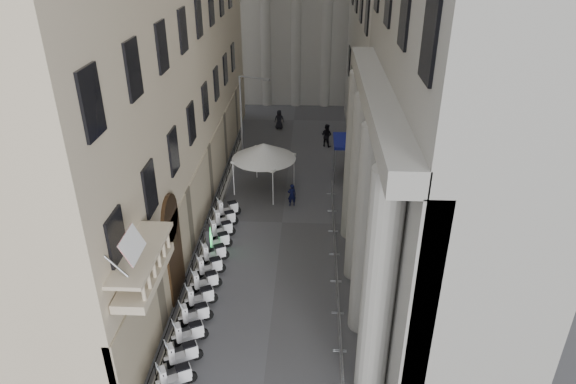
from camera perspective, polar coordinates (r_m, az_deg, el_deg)
name	(u,v)px	position (r m, az deg, el deg)	size (l,w,h in m)	color
iron_fence	(212,231)	(32.12, -8.49, -4.27)	(0.30, 28.00, 1.40)	black
blue_awning	(343,177)	(38.62, 6.11, 1.66)	(1.60, 3.00, 3.00)	navy
scooter_3	(184,363)	(23.73, -11.45, -18.15)	(0.56, 1.40, 1.50)	white
scooter_4	(191,342)	(24.59, -10.77, -16.08)	(0.56, 1.40, 1.50)	white
scooter_5	(196,323)	(25.49, -10.14, -14.15)	(0.56, 1.40, 1.50)	white
scooter_6	(202,306)	(26.41, -9.57, -12.35)	(0.56, 1.40, 1.50)	white
scooter_7	(206,290)	(27.36, -9.05, -10.67)	(0.56, 1.40, 1.50)	white
scooter_8	(211,275)	(28.34, -8.57, -9.11)	(0.56, 1.40, 1.50)	white
scooter_9	(215,261)	(29.33, -8.12, -7.65)	(0.56, 1.40, 1.50)	white
scooter_10	(219,249)	(30.35, -7.70, -6.29)	(0.56, 1.40, 1.50)	white
scooter_11	(222,237)	(31.38, -7.32, -5.01)	(0.56, 1.40, 1.50)	white
scooter_12	(226,226)	(32.43, -6.96, -3.82)	(0.56, 1.40, 1.50)	white
scooter_13	(229,216)	(33.49, -6.62, -2.70)	(0.56, 1.40, 1.50)	white
barrier_1	(341,373)	(23.04, 5.90, -19.39)	(0.60, 2.40, 1.10)	#A6A9AE
barrier_2	(339,331)	(24.81, 5.65, -15.17)	(0.60, 2.40, 1.10)	#A6A9AE
barrier_3	(337,297)	(26.70, 5.44, -11.53)	(0.60, 2.40, 1.10)	#A6A9AE
barrier_4	(335,268)	(28.68, 5.26, -8.38)	(0.60, 2.40, 1.10)	#A6A9AE
barrier_5	(334,243)	(30.74, 5.11, -5.64)	(0.60, 2.40, 1.10)	#A6A9AE
barrier_6	(333,221)	(32.86, 4.98, -3.25)	(0.60, 2.40, 1.10)	#A6A9AE
barrier_7	(332,202)	(35.03, 4.87, -1.16)	(0.60, 2.40, 1.10)	#A6A9AE
security_tent	(258,147)	(36.00, -3.40, 5.03)	(4.43, 4.43, 3.60)	white
street_lamp	(244,116)	(37.98, -4.87, 8.36)	(2.31, 0.94, 7.36)	gray
info_kiosk	(209,240)	(29.62, -8.81, -5.32)	(0.37, 0.83, 1.70)	black
pedestrian_a	(292,195)	(34.16, 0.43, -0.33)	(0.58, 0.38, 1.59)	#0C1033
pedestrian_b	(326,135)	(43.70, 4.30, 6.31)	(0.96, 0.74, 1.97)	black
pedestrian_c	(279,120)	(47.54, -0.98, 8.05)	(0.87, 0.57, 1.78)	black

